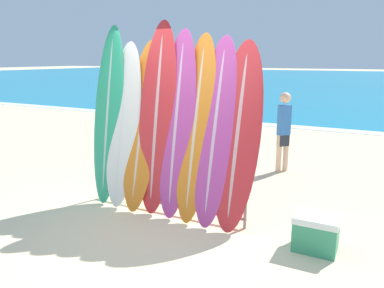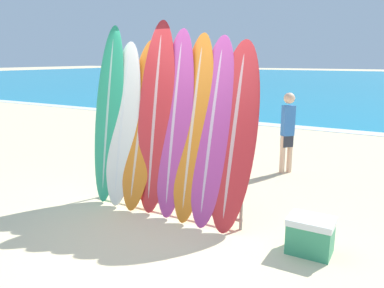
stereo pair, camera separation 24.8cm
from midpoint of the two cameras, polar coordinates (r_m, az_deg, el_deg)
name	(u,v)px [view 1 (the left image)]	position (r m, az deg, el deg)	size (l,w,h in m)	color
ground_plane	(161,231)	(4.82, -6.19, -13.13)	(160.00, 160.00, 0.00)	beige
ocean_water	(360,80)	(41.15, 24.06, 8.86)	(120.00, 60.00, 0.01)	teal
surfboard_rack	(166,182)	(5.22, -5.40, -5.82)	(2.37, 0.04, 0.80)	gray
surfboard_slot_0	(108,116)	(5.65, -13.85, 4.23)	(0.51, 0.53, 2.59)	#289E70
surfboard_slot_1	(123,125)	(5.49, -11.71, 2.88)	(0.57, 0.58, 2.36)	silver
surfboard_slot_2	(142,126)	(5.33, -8.93, 2.79)	(0.57, 0.70, 2.38)	orange
surfboard_slot_3	(157,118)	(5.14, -6.71, 3.89)	(0.58, 0.53, 2.63)	red
surfboard_slot_4	(177,124)	(4.99, -3.75, 3.00)	(0.53, 0.57, 2.51)	#B23D8E
surfboard_slot_5	(196,128)	(4.87, -0.87, 2.43)	(0.51, 0.66, 2.45)	orange
surfboard_slot_6	(215,131)	(4.76, 2.11, 1.96)	(0.53, 0.71, 2.42)	#B23D8E
surfboard_slot_7	(238,136)	(4.65, 5.49, 1.26)	(0.59, 0.67, 2.35)	red
person_near_water	(284,129)	(7.18, 12.84, 2.24)	(0.25, 0.25, 1.51)	beige
person_mid_beach	(191,109)	(9.83, -0.84, 5.39)	(0.26, 0.25, 1.51)	beige
cooler_box	(316,233)	(4.48, 16.81, -12.83)	(0.49, 0.37, 0.41)	#389366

